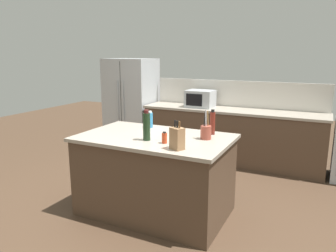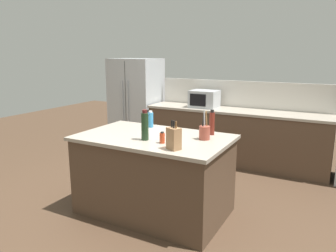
{
  "view_description": "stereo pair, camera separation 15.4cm",
  "coord_description": "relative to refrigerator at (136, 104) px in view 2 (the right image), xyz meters",
  "views": [
    {
      "loc": [
        1.74,
        -3.2,
        1.87
      ],
      "look_at": [
        0.0,
        0.35,
        0.99
      ],
      "focal_mm": 35.0,
      "sensor_mm": 36.0,
      "label": 1
    },
    {
      "loc": [
        1.88,
        -3.13,
        1.87
      ],
      "look_at": [
        0.0,
        0.35,
        0.99
      ],
      "focal_mm": 35.0,
      "sensor_mm": 36.0,
      "label": 2
    }
  ],
  "objects": [
    {
      "name": "ground_plane",
      "position": [
        1.74,
        -2.25,
        -0.89
      ],
      "size": [
        14.0,
        14.0,
        0.0
      ],
      "primitive_type": "plane",
      "color": "#473323"
    },
    {
      "name": "back_counter_run",
      "position": [
        2.04,
        -0.05,
        -0.41
      ],
      "size": [
        3.1,
        0.66,
        0.94
      ],
      "color": "#4C3828",
      "rests_on": "ground_plane"
    },
    {
      "name": "wall_backsplash",
      "position": [
        2.04,
        0.27,
        0.28
      ],
      "size": [
        3.06,
        0.03,
        0.46
      ],
      "primitive_type": "cube",
      "color": "beige",
      "rests_on": "back_counter_run"
    },
    {
      "name": "kitchen_island",
      "position": [
        1.74,
        -2.25,
        -0.41
      ],
      "size": [
        1.73,
        1.08,
        0.94
      ],
      "color": "#4C3828",
      "rests_on": "ground_plane"
    },
    {
      "name": "refrigerator",
      "position": [
        0.0,
        0.0,
        0.0
      ],
      "size": [
        0.91,
        0.75,
        1.77
      ],
      "color": "#ADB2B7",
      "rests_on": "ground_plane"
    },
    {
      "name": "microwave",
      "position": [
        1.47,
        -0.05,
        0.2
      ],
      "size": [
        0.47,
        0.39,
        0.3
      ],
      "color": "#ADB2B7",
      "rests_on": "back_counter_run"
    },
    {
      "name": "knife_block",
      "position": [
        2.19,
        -2.61,
        0.17
      ],
      "size": [
        0.16,
        0.15,
        0.29
      ],
      "rotation": [
        0.0,
        0.0,
        -0.44
      ],
      "color": "#936B47",
      "rests_on": "kitchen_island"
    },
    {
      "name": "utensil_crock",
      "position": [
        2.31,
        -2.11,
        0.14
      ],
      "size": [
        0.12,
        0.12,
        0.32
      ],
      "color": "brown",
      "rests_on": "kitchen_island"
    },
    {
      "name": "vinegar_bottle",
      "position": [
        2.31,
        -1.87,
        0.19
      ],
      "size": [
        0.06,
        0.06,
        0.3
      ],
      "color": "maroon",
      "rests_on": "kitchen_island"
    },
    {
      "name": "spice_jar_paprika",
      "position": [
        1.98,
        -2.47,
        0.11
      ],
      "size": [
        0.06,
        0.06,
        0.12
      ],
      "color": "#B73D1E",
      "rests_on": "kitchen_island"
    },
    {
      "name": "wine_bottle",
      "position": [
        1.75,
        -2.44,
        0.21
      ],
      "size": [
        0.08,
        0.08,
        0.34
      ],
      "color": "black",
      "rests_on": "kitchen_island"
    },
    {
      "name": "dish_soap_bottle",
      "position": [
        1.47,
        -1.87,
        0.15
      ],
      "size": [
        0.07,
        0.07,
        0.21
      ],
      "color": "#3384BC",
      "rests_on": "kitchen_island"
    }
  ]
}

